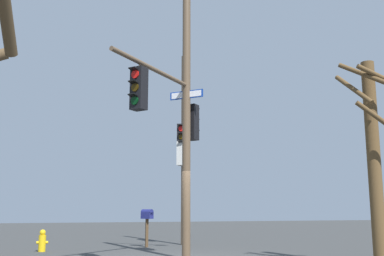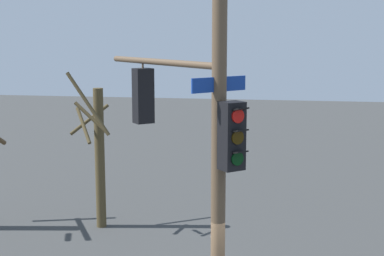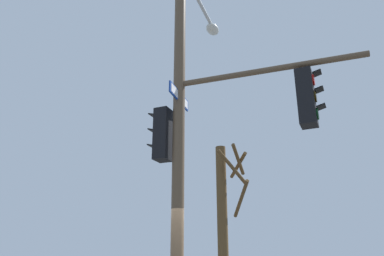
{
  "view_description": "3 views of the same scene",
  "coord_description": "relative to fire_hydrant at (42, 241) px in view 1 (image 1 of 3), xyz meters",
  "views": [
    {
      "loc": [
        -4.12,
        -12.69,
        1.39
      ],
      "look_at": [
        0.34,
        0.47,
        3.86
      ],
      "focal_mm": 42.99,
      "sensor_mm": 36.0,
      "label": 1
    },
    {
      "loc": [
        9.05,
        1.21,
        5.61
      ],
      "look_at": [
        -0.33,
        -0.36,
        4.03
      ],
      "focal_mm": 52.31,
      "sensor_mm": 36.0,
      "label": 2
    },
    {
      "loc": [
        -6.44,
        3.09,
        1.59
      ],
      "look_at": [
        0.17,
        -0.21,
        4.22
      ],
      "focal_mm": 34.76,
      "sensor_mm": 36.0,
      "label": 3
    }
  ],
  "objects": [
    {
      "name": "bare_tree_corner",
      "position": [
        7.74,
        -7.22,
        2.46
      ],
      "size": [
        1.45,
        1.43,
        5.21
      ],
      "color": "brown",
      "rests_on": "ground"
    },
    {
      "name": "main_signal_pole_assembly",
      "position": [
        3.67,
        -4.23,
        4.27
      ],
      "size": [
        4.87,
        3.12,
        8.54
      ],
      "rotation": [
        0.0,
        0.0,
        3.9
      ],
      "color": "brown",
      "rests_on": "ground"
    },
    {
      "name": "secondary_pole_assembly",
      "position": [
        5.38,
        1.3,
        3.62
      ],
      "size": [
        0.55,
        0.73,
        7.91
      ],
      "rotation": [
        0.0,
        0.0,
        4.13
      ],
      "color": "brown",
      "rests_on": "ground"
    },
    {
      "name": "mailbox",
      "position": [
        3.77,
        0.71,
        0.76
      ],
      "size": [
        0.46,
        0.5,
        1.41
      ],
      "rotation": [
        0.0,
        0.0,
        0.64
      ],
      "color": "#4C3823",
      "rests_on": "ground"
    },
    {
      "name": "fire_hydrant",
      "position": [
        0.0,
        0.0,
        0.0
      ],
      "size": [
        0.38,
        0.24,
        0.73
      ],
      "color": "yellow",
      "rests_on": "ground"
    }
  ]
}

